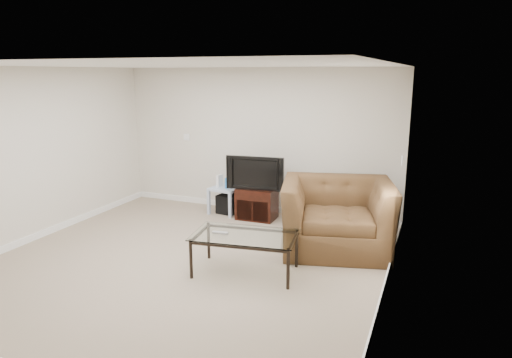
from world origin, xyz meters
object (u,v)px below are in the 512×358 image
at_px(side_table, 226,200).
at_px(recliner, 337,204).
at_px(television, 256,172).
at_px(tv_stand, 257,203).
at_px(coffee_table, 245,254).
at_px(subwoofer, 228,204).

xyz_separation_m(side_table, recliner, (2.15, -0.95, 0.42)).
bearing_deg(television, tv_stand, 85.13).
relative_size(tv_stand, television, 0.71).
distance_m(recliner, coffee_table, 1.53).
xyz_separation_m(television, subwoofer, (-0.59, 0.14, -0.64)).
xyz_separation_m(tv_stand, television, (0.00, -0.03, 0.54)).
distance_m(subwoofer, coffee_table, 2.49).
height_order(side_table, subwoofer, side_table).
xyz_separation_m(side_table, coffee_table, (1.28, -2.14, 0.01)).
height_order(tv_stand, side_table, tv_stand).
xyz_separation_m(television, side_table, (-0.62, 0.12, -0.58)).
bearing_deg(side_table, recliner, -23.71).
distance_m(subwoofer, recliner, 2.38).
distance_m(side_table, subwoofer, 0.08).
distance_m(side_table, recliner, 2.39).
relative_size(recliner, coffee_table, 1.18).
bearing_deg(television, subwoofer, 160.83).
relative_size(tv_stand, recliner, 0.43).
distance_m(tv_stand, television, 0.55).
bearing_deg(side_table, tv_stand, -8.72).
bearing_deg(recliner, tv_stand, 136.68).
relative_size(subwoofer, coffee_table, 0.26).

